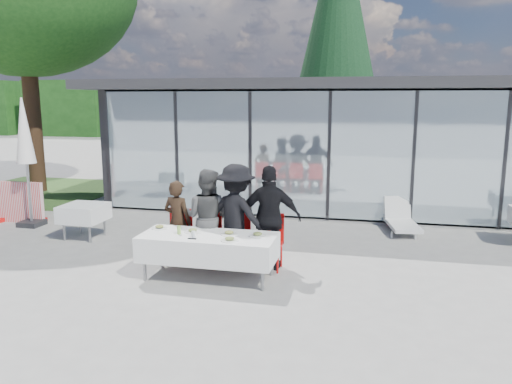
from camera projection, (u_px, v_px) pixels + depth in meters
ground at (247, 273)px, 8.63m from camera, size 90.00×90.00×0.00m
pavilion at (372, 125)px, 15.60m from camera, size 14.80×8.80×3.44m
treeline at (315, 110)px, 35.47m from camera, size 62.50×2.00×4.40m
dining_table at (208, 247)px, 8.31m from camera, size 2.26×0.96×0.75m
diner_a at (178, 222)px, 9.11m from camera, size 0.66×0.66×1.53m
diner_chair_a at (179, 233)px, 9.21m from camera, size 0.44×0.44×0.97m
diner_b at (207, 217)px, 8.96m from camera, size 0.95×0.95×1.75m
diner_chair_b at (209, 235)px, 9.08m from camera, size 0.44×0.44×0.97m
diner_c at (236, 216)px, 8.83m from camera, size 1.51×1.51×1.86m
diner_chair_c at (237, 236)px, 8.96m from camera, size 0.44×0.44×0.97m
diner_d at (270, 218)px, 8.70m from camera, size 1.20×1.20×1.85m
diner_chair_d at (271, 238)px, 8.82m from camera, size 0.44×0.44×0.97m
plate_a at (160, 227)px, 8.66m from camera, size 0.29×0.29×0.07m
plate_b at (193, 231)px, 8.43m from camera, size 0.29×0.29×0.07m
plate_c at (229, 233)px, 8.28m from camera, size 0.29×0.29×0.07m
plate_d at (258, 235)px, 8.19m from camera, size 0.29×0.29×0.07m
plate_extra at (230, 239)px, 7.92m from camera, size 0.29×0.29×0.07m
juice_bottle at (179, 230)px, 8.30m from camera, size 0.06×0.06×0.14m
drinking_glasses at (193, 234)px, 8.14m from camera, size 0.07×0.07×0.10m
folded_eyeglasses at (192, 239)px, 8.02m from camera, size 0.14×0.03×0.01m
spare_table_left at (84, 213)px, 10.71m from camera, size 0.86×0.86×0.74m
market_umbrella at (25, 141)px, 11.47m from camera, size 0.50×0.50×3.00m
lounger at (401, 219)px, 11.38m from camera, size 0.83×1.42×0.72m
conifer_tree at (338, 22)px, 19.85m from camera, size 4.00×4.00×10.50m
grass_patch at (39, 191)px, 16.25m from camera, size 5.00×5.00×0.02m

